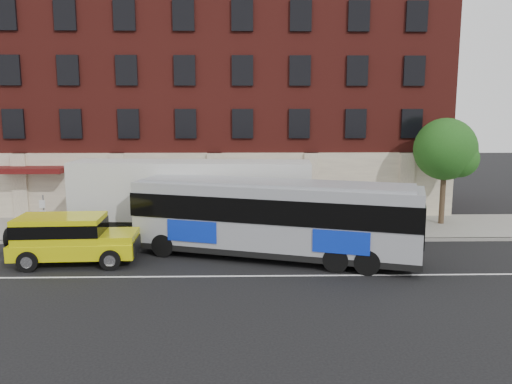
{
  "coord_description": "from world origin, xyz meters",
  "views": [
    {
      "loc": [
        1.86,
        -19.83,
        6.86
      ],
      "look_at": [
        2.43,
        5.5,
        2.72
      ],
      "focal_mm": 35.85,
      "sensor_mm": 36.0,
      "label": 1
    }
  ],
  "objects_px": {
    "sign_pole": "(44,215)",
    "street_tree": "(446,152)",
    "yellow_suv": "(69,236)",
    "shipping_container": "(192,201)",
    "city_bus": "(274,216)"
  },
  "relations": [
    {
      "from": "street_tree",
      "to": "yellow_suv",
      "type": "xyz_separation_m",
      "value": [
        -19.51,
        -7.02,
        -3.16
      ]
    },
    {
      "from": "sign_pole",
      "to": "yellow_suv",
      "type": "xyz_separation_m",
      "value": [
        2.53,
        -3.69,
        -0.2
      ]
    },
    {
      "from": "city_bus",
      "to": "street_tree",
      "type": "bearing_deg",
      "value": 31.85
    },
    {
      "from": "sign_pole",
      "to": "shipping_container",
      "type": "height_order",
      "value": "shipping_container"
    },
    {
      "from": "sign_pole",
      "to": "shipping_container",
      "type": "bearing_deg",
      "value": 4.94
    },
    {
      "from": "street_tree",
      "to": "sign_pole",
      "type": "bearing_deg",
      "value": -171.39
    },
    {
      "from": "shipping_container",
      "to": "yellow_suv",
      "type": "bearing_deg",
      "value": -139.16
    },
    {
      "from": "yellow_suv",
      "to": "shipping_container",
      "type": "distance_m",
      "value": 6.68
    },
    {
      "from": "shipping_container",
      "to": "city_bus",
      "type": "bearing_deg",
      "value": -42.09
    },
    {
      "from": "sign_pole",
      "to": "street_tree",
      "type": "bearing_deg",
      "value": 8.61
    },
    {
      "from": "yellow_suv",
      "to": "shipping_container",
      "type": "relative_size",
      "value": 0.46
    },
    {
      "from": "street_tree",
      "to": "shipping_container",
      "type": "distance_m",
      "value": 14.92
    },
    {
      "from": "sign_pole",
      "to": "street_tree",
      "type": "height_order",
      "value": "street_tree"
    },
    {
      "from": "yellow_suv",
      "to": "shipping_container",
      "type": "height_order",
      "value": "shipping_container"
    },
    {
      "from": "street_tree",
      "to": "yellow_suv",
      "type": "height_order",
      "value": "street_tree"
    }
  ]
}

